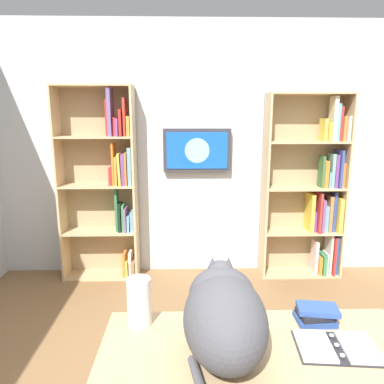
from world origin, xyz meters
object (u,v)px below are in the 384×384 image
bookshelf_left (314,192)px  cat (224,312)px  desk_book_stack (316,314)px  wall_mounted_tv (197,150)px  open_binder (337,347)px  bookshelf_right (107,182)px  paper_towel_roll (139,302)px

bookshelf_left → cat: (1.24, 2.39, 0.03)m
cat → desk_book_stack: bearing=-156.8°
bookshelf_left → wall_mounted_tv: (1.25, -0.09, 0.45)m
open_binder → bookshelf_right: bearing=-59.1°
open_binder → cat: bearing=-0.4°
bookshelf_right → open_binder: bearing=120.9°
bookshelf_right → paper_towel_roll: 2.28m
bookshelf_right → desk_book_stack: (-1.42, 2.20, -0.23)m
bookshelf_right → paper_towel_roll: bookshelf_right is taller
cat → wall_mounted_tv: bearing=-89.7°
bookshelf_right → wall_mounted_tv: 1.01m
bookshelf_left → wall_mounted_tv: 1.33m
bookshelf_right → wall_mounted_tv: bookshelf_right is taller
open_binder → bookshelf_left: bearing=-107.8°
bookshelf_left → cat: size_ratio=2.98×
bookshelf_left → desk_book_stack: (0.78, 2.20, -0.11)m
wall_mounted_tv → cat: wall_mounted_tv is taller
bookshelf_right → wall_mounted_tv: size_ratio=2.84×
wall_mounted_tv → cat: 2.51m
cat → open_binder: cat is taller
wall_mounted_tv → open_binder: 2.60m
bookshelf_right → cat: bookshelf_right is taller
paper_towel_roll → desk_book_stack: paper_towel_roll is taller
bookshelf_left → cat: bookshelf_left is taller
bookshelf_right → desk_book_stack: bearing=122.8°
bookshelf_left → open_binder: 2.52m
bookshelf_right → desk_book_stack: size_ratio=10.23×
bookshelf_right → open_binder: bookshelf_right is taller
bookshelf_left → bookshelf_right: bearing=-0.1°
bookshelf_left → desk_book_stack: 2.33m
bookshelf_right → paper_towel_roll: size_ratio=9.00×
wall_mounted_tv → cat: bearing=90.3°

